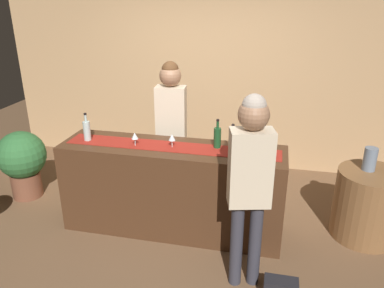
{
  "coord_description": "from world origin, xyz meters",
  "views": [
    {
      "loc": [
        0.98,
        -3.42,
        2.41
      ],
      "look_at": [
        0.21,
        0.0,
        1.01
      ],
      "focal_mm": 35.35,
      "sensor_mm": 36.0,
      "label": 1
    }
  ],
  "objects_px": {
    "wine_bottle_amber": "(232,143)",
    "wine_glass_mid_counter": "(135,136)",
    "wine_bottle_clear": "(87,130)",
    "bartender": "(171,118)",
    "wine_glass_near_customer": "(172,138)",
    "vase_on_side_table": "(370,159)",
    "customer_sipping": "(250,174)",
    "wine_bottle_green": "(217,137)",
    "round_side_table": "(368,205)",
    "potted_plant_tall": "(22,160)"
  },
  "relations": [
    {
      "from": "potted_plant_tall",
      "to": "bartender",
      "type": "bearing_deg",
      "value": 9.2
    },
    {
      "from": "bartender",
      "to": "customer_sipping",
      "type": "relative_size",
      "value": 1.0
    },
    {
      "from": "bartender",
      "to": "potted_plant_tall",
      "type": "xyz_separation_m",
      "value": [
        -1.84,
        -0.3,
        -0.58
      ]
    },
    {
      "from": "vase_on_side_table",
      "to": "wine_bottle_amber",
      "type": "bearing_deg",
      "value": -163.03
    },
    {
      "from": "wine_glass_near_customer",
      "to": "wine_glass_mid_counter",
      "type": "bearing_deg",
      "value": -173.78
    },
    {
      "from": "bartender",
      "to": "customer_sipping",
      "type": "xyz_separation_m",
      "value": [
        1.0,
        -1.26,
        0.0
      ]
    },
    {
      "from": "wine_bottle_clear",
      "to": "wine_bottle_green",
      "type": "distance_m",
      "value": 1.37
    },
    {
      "from": "wine_glass_mid_counter",
      "to": "potted_plant_tall",
      "type": "distance_m",
      "value": 1.77
    },
    {
      "from": "wine_glass_mid_counter",
      "to": "customer_sipping",
      "type": "relative_size",
      "value": 0.08
    },
    {
      "from": "wine_bottle_amber",
      "to": "wine_glass_near_customer",
      "type": "bearing_deg",
      "value": 177.69
    },
    {
      "from": "wine_bottle_clear",
      "to": "vase_on_side_table",
      "type": "relative_size",
      "value": 1.26
    },
    {
      "from": "round_side_table",
      "to": "vase_on_side_table",
      "type": "bearing_deg",
      "value": 128.18
    },
    {
      "from": "customer_sipping",
      "to": "round_side_table",
      "type": "distance_m",
      "value": 1.7
    },
    {
      "from": "bartender",
      "to": "customer_sipping",
      "type": "bearing_deg",
      "value": 123.29
    },
    {
      "from": "wine_glass_mid_counter",
      "to": "wine_bottle_clear",
      "type": "bearing_deg",
      "value": 176.23
    },
    {
      "from": "wine_bottle_clear",
      "to": "wine_glass_near_customer",
      "type": "height_order",
      "value": "wine_bottle_clear"
    },
    {
      "from": "wine_glass_mid_counter",
      "to": "potted_plant_tall",
      "type": "relative_size",
      "value": 0.17
    },
    {
      "from": "wine_glass_mid_counter",
      "to": "customer_sipping",
      "type": "bearing_deg",
      "value": -27.31
    },
    {
      "from": "wine_glass_near_customer",
      "to": "customer_sipping",
      "type": "bearing_deg",
      "value": -38.73
    },
    {
      "from": "wine_bottle_clear",
      "to": "wine_bottle_green",
      "type": "bearing_deg",
      "value": 4.09
    },
    {
      "from": "wine_bottle_green",
      "to": "wine_bottle_amber",
      "type": "bearing_deg",
      "value": -35.45
    },
    {
      "from": "wine_bottle_clear",
      "to": "wine_glass_mid_counter",
      "type": "bearing_deg",
      "value": -3.77
    },
    {
      "from": "wine_bottle_green",
      "to": "potted_plant_tall",
      "type": "relative_size",
      "value": 0.35
    },
    {
      "from": "wine_bottle_amber",
      "to": "wine_glass_mid_counter",
      "type": "relative_size",
      "value": 2.1
    },
    {
      "from": "wine_bottle_amber",
      "to": "customer_sipping",
      "type": "bearing_deg",
      "value": -71.03
    },
    {
      "from": "potted_plant_tall",
      "to": "wine_glass_mid_counter",
      "type": "bearing_deg",
      "value": -11.71
    },
    {
      "from": "wine_bottle_clear",
      "to": "vase_on_side_table",
      "type": "height_order",
      "value": "wine_bottle_clear"
    },
    {
      "from": "wine_bottle_clear",
      "to": "round_side_table",
      "type": "distance_m",
      "value": 3.03
    },
    {
      "from": "vase_on_side_table",
      "to": "wine_glass_mid_counter",
      "type": "bearing_deg",
      "value": -169.6
    },
    {
      "from": "bartender",
      "to": "wine_glass_mid_counter",
      "type": "bearing_deg",
      "value": 66.98
    },
    {
      "from": "wine_glass_mid_counter",
      "to": "bartender",
      "type": "xyz_separation_m",
      "value": [
        0.2,
        0.64,
        0.0
      ]
    },
    {
      "from": "wine_bottle_green",
      "to": "vase_on_side_table",
      "type": "distance_m",
      "value": 1.56
    },
    {
      "from": "wine_bottle_amber",
      "to": "vase_on_side_table",
      "type": "xyz_separation_m",
      "value": [
        1.35,
        0.41,
        -0.22
      ]
    },
    {
      "from": "wine_bottle_clear",
      "to": "potted_plant_tall",
      "type": "xyz_separation_m",
      "value": [
        -1.09,
        0.3,
        -0.58
      ]
    },
    {
      "from": "wine_bottle_green",
      "to": "wine_glass_mid_counter",
      "type": "distance_m",
      "value": 0.83
    },
    {
      "from": "bartender",
      "to": "wine_glass_near_customer",
      "type": "bearing_deg",
      "value": 101.09
    },
    {
      "from": "wine_bottle_amber",
      "to": "vase_on_side_table",
      "type": "relative_size",
      "value": 1.26
    },
    {
      "from": "wine_bottle_amber",
      "to": "wine_glass_near_customer",
      "type": "xyz_separation_m",
      "value": [
        -0.61,
        0.02,
        -0.01
      ]
    },
    {
      "from": "wine_glass_mid_counter",
      "to": "customer_sipping",
      "type": "height_order",
      "value": "customer_sipping"
    },
    {
      "from": "wine_bottle_green",
      "to": "wine_glass_near_customer",
      "type": "distance_m",
      "value": 0.45
    },
    {
      "from": "wine_glass_near_customer",
      "to": "round_side_table",
      "type": "height_order",
      "value": "wine_glass_near_customer"
    },
    {
      "from": "vase_on_side_table",
      "to": "potted_plant_tall",
      "type": "relative_size",
      "value": 0.28
    },
    {
      "from": "wine_glass_near_customer",
      "to": "bartender",
      "type": "relative_size",
      "value": 0.08
    },
    {
      "from": "wine_bottle_clear",
      "to": "potted_plant_tall",
      "type": "distance_m",
      "value": 1.27
    },
    {
      "from": "wine_bottle_green",
      "to": "wine_glass_mid_counter",
      "type": "xyz_separation_m",
      "value": [
        -0.82,
        -0.13,
        -0.01
      ]
    },
    {
      "from": "bartender",
      "to": "wine_bottle_clear",
      "type": "bearing_deg",
      "value": 33.49
    },
    {
      "from": "wine_bottle_amber",
      "to": "customer_sipping",
      "type": "distance_m",
      "value": 0.68
    },
    {
      "from": "wine_glass_near_customer",
      "to": "wine_glass_mid_counter",
      "type": "xyz_separation_m",
      "value": [
        -0.38,
        -0.04,
        0.0
      ]
    },
    {
      "from": "wine_bottle_amber",
      "to": "potted_plant_tall",
      "type": "bearing_deg",
      "value": 173.0
    },
    {
      "from": "wine_bottle_amber",
      "to": "potted_plant_tall",
      "type": "distance_m",
      "value": 2.71
    }
  ]
}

